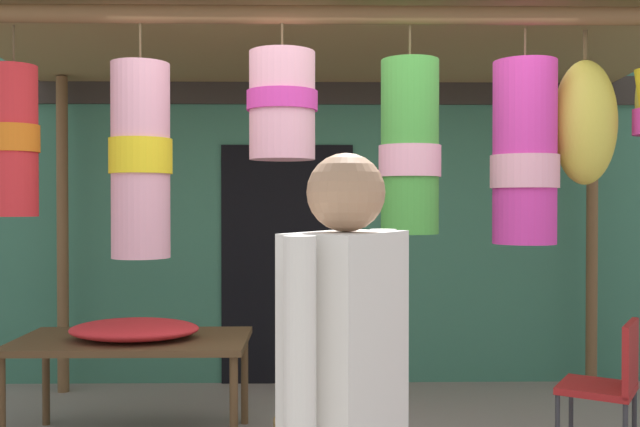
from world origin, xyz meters
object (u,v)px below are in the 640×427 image
at_px(display_table, 133,347).
at_px(flower_heap_on_table, 137,329).
at_px(folding_chair, 611,379).
at_px(vendor_in_orange, 346,391).

bearing_deg(display_table, flower_heap_on_table, -53.50).
bearing_deg(folding_chair, flower_heap_on_table, 171.57).
distance_m(folding_chair, vendor_in_orange, 2.64).
height_order(folding_chair, vendor_in_orange, vendor_in_orange).
relative_size(flower_heap_on_table, vendor_in_orange, 0.49).
xyz_separation_m(display_table, folding_chair, (2.85, -0.47, -0.10)).
distance_m(flower_heap_on_table, folding_chair, 2.85).
bearing_deg(flower_heap_on_table, vendor_in_orange, -64.12).
height_order(display_table, flower_heap_on_table, flower_heap_on_table).
height_order(display_table, vendor_in_orange, vendor_in_orange).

